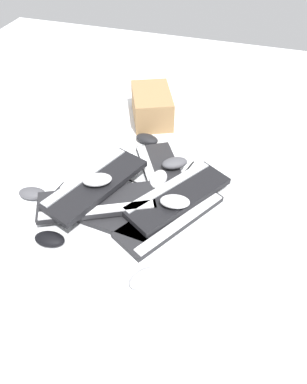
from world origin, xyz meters
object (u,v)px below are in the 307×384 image
Objects in this scene: keyboard_4 at (177,195)px; mouse_3 at (50,239)px; mouse_5 at (32,193)px; mouse_6 at (175,201)px; keyboard_0 at (163,177)px; keyboard_3 at (97,202)px; keyboard_1 at (102,211)px; keyboard_5 at (96,184)px; mouse_7 at (159,179)px; cardboard_box at (152,106)px; mouse_0 at (145,278)px; keyboard_2 at (171,217)px; mouse_1 at (97,180)px; mouse_4 at (147,139)px; mouse_2 at (175,163)px.

mouse_3 is at bearing 130.58° from keyboard_4.
mouse_6 is at bearing -0.95° from mouse_5.
mouse_3 is 0.26m from mouse_5.
mouse_3 is at bearing 147.31° from keyboard_0.
keyboard_3 is 4.19× the size of mouse_6.
keyboard_1 is 0.11m from keyboard_5.
mouse_7 reaches higher than mouse_5.
keyboard_5 is 1.65× the size of cardboard_box.
mouse_7 is (0.19, -0.19, 0.01)m from keyboard_3.
keyboard_5 is at bearing 33.55° from keyboard_1.
mouse_5 is at bearing 103.78° from keyboard_4.
mouse_0 is at bearing -133.29° from keyboard_1.
keyboard_2 is 0.31m from mouse_1.
keyboard_3 is 0.48m from mouse_4.
mouse_4 is 0.58m from mouse_5.
keyboard_1 is at bearing -178.44° from cardboard_box.
mouse_7 is (0.14, -0.20, -0.06)m from mouse_1.
keyboard_2 is 0.28m from mouse_2.
mouse_7 is (0.07, 0.10, 0.01)m from keyboard_4.
mouse_0 is 1.00× the size of mouse_3.
mouse_1 is 1.00× the size of mouse_3.
keyboard_3 reaches higher than keyboard_2.
keyboard_3 is 4.19× the size of mouse_4.
mouse_0 is (-0.25, -0.27, -0.02)m from keyboard_3.
keyboard_3 is at bearing 0.96° from mouse_6.
keyboard_1 is at bearing -117.27° from keyboard_3.
mouse_5 is (-0.14, 0.56, -0.02)m from keyboard_4.
keyboard_4 reaches higher than keyboard_0.
keyboard_1 is 0.26m from keyboard_2.
mouse_6 reaches higher than mouse_0.
keyboard_4 is 4.11× the size of mouse_4.
mouse_0 and mouse_4 have the same top height.
mouse_4 is at bearing -168.78° from cardboard_box.
mouse_5 is at bearing -65.41° from mouse_7.
mouse_0 is 1.00× the size of mouse_6.
mouse_1 is 0.30m from mouse_6.
keyboard_5 is at bearing -99.76° from mouse_0.
keyboard_5 is at bearing -11.82° from mouse_6.
mouse_2 reaches higher than mouse_0.
keyboard_1 is 1.00× the size of keyboard_2.
mouse_6 reaches higher than mouse_2.
keyboard_4 is (-0.12, -0.09, 0.03)m from keyboard_0.
keyboard_3 is 4.19× the size of mouse_3.
mouse_4 is (0.35, 0.24, -0.02)m from keyboard_4.
mouse_3 reaches higher than keyboard_1.
keyboard_5 is 4.22× the size of mouse_5.
keyboard_0 is at bearing 36.80° from keyboard_4.
mouse_1 is 1.00× the size of mouse_6.
keyboard_5 is 4.22× the size of mouse_7.
cardboard_box is at bearing -0.27° from keyboard_3.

